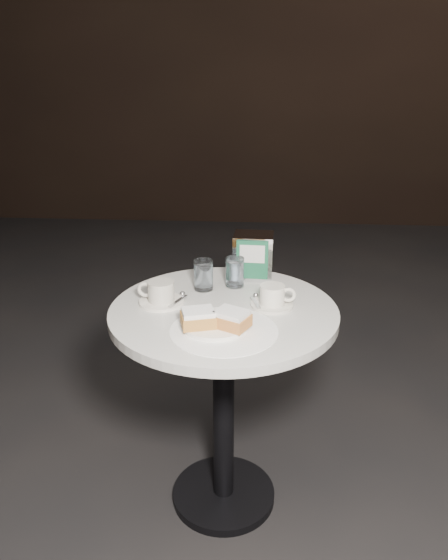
% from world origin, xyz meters
% --- Properties ---
extents(ground, '(7.00, 7.00, 0.00)m').
position_xyz_m(ground, '(0.00, 0.00, 0.00)').
color(ground, black).
rests_on(ground, ground).
extents(cafe_table, '(0.70, 0.70, 0.74)m').
position_xyz_m(cafe_table, '(0.00, 0.00, 0.55)').
color(cafe_table, black).
rests_on(cafe_table, ground).
extents(sugar_spill, '(0.33, 0.33, 0.00)m').
position_xyz_m(sugar_spill, '(0.01, -0.15, 0.75)').
color(sugar_spill, white).
rests_on(sugar_spill, cafe_table).
extents(beignet_plate, '(0.21, 0.19, 0.06)m').
position_xyz_m(beignet_plate, '(-0.01, -0.14, 0.77)').
color(beignet_plate, white).
rests_on(beignet_plate, cafe_table).
extents(coffee_cup_left, '(0.16, 0.16, 0.07)m').
position_xyz_m(coffee_cup_left, '(-0.20, 0.02, 0.78)').
color(coffee_cup_left, white).
rests_on(coffee_cup_left, cafe_table).
extents(coffee_cup_right, '(0.14, 0.13, 0.07)m').
position_xyz_m(coffee_cup_right, '(0.15, 0.03, 0.77)').
color(coffee_cup_right, silver).
rests_on(coffee_cup_right, cafe_table).
extents(water_glass_left, '(0.06, 0.06, 0.10)m').
position_xyz_m(water_glass_left, '(-0.08, 0.14, 0.79)').
color(water_glass_left, white).
rests_on(water_glass_left, cafe_table).
extents(water_glass_right, '(0.07, 0.07, 0.10)m').
position_xyz_m(water_glass_right, '(0.03, 0.18, 0.79)').
color(water_glass_right, white).
rests_on(water_glass_right, cafe_table).
extents(napkin_dispenser, '(0.14, 0.12, 0.16)m').
position_xyz_m(napkin_dispenser, '(0.08, 0.26, 0.82)').
color(napkin_dispenser, silver).
rests_on(napkin_dispenser, cafe_table).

